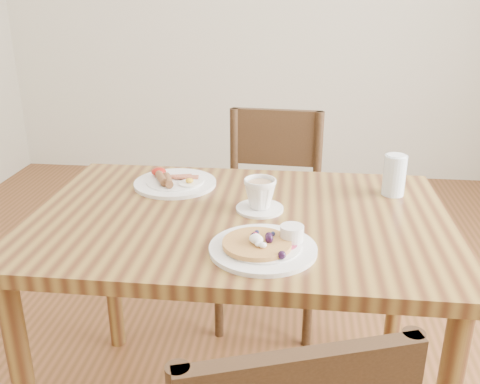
# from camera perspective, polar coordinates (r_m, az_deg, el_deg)

# --- Properties ---
(dining_table) EXTENTS (1.20, 0.80, 0.75)m
(dining_table) POSITION_cam_1_polar(r_m,az_deg,el_deg) (1.58, 0.00, -5.69)
(dining_table) COLOR olive
(dining_table) RESTS_ON ground
(chair_far) EXTENTS (0.44, 0.44, 0.88)m
(chair_far) POSITION_cam_1_polar(r_m,az_deg,el_deg) (2.24, 3.34, -1.68)
(chair_far) COLOR #3C2716
(chair_far) RESTS_ON ground
(pancake_plate) EXTENTS (0.27, 0.27, 0.06)m
(pancake_plate) POSITION_cam_1_polar(r_m,az_deg,el_deg) (1.34, 2.63, -5.71)
(pancake_plate) COLOR white
(pancake_plate) RESTS_ON dining_table
(breakfast_plate) EXTENTS (0.27, 0.27, 0.04)m
(breakfast_plate) POSITION_cam_1_polar(r_m,az_deg,el_deg) (1.77, -7.07, 1.09)
(breakfast_plate) COLOR white
(breakfast_plate) RESTS_ON dining_table
(teacup_saucer) EXTENTS (0.14, 0.14, 0.10)m
(teacup_saucer) POSITION_cam_1_polar(r_m,az_deg,el_deg) (1.56, 2.13, -0.39)
(teacup_saucer) COLOR white
(teacup_saucer) RESTS_ON dining_table
(water_glass) EXTENTS (0.07, 0.07, 0.13)m
(water_glass) POSITION_cam_1_polar(r_m,az_deg,el_deg) (1.73, 16.13, 1.72)
(water_glass) COLOR silver
(water_glass) RESTS_ON dining_table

